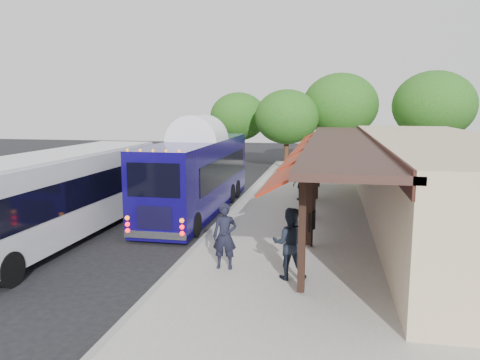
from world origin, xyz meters
The scene contains 15 objects.
ground centered at (0.00, 0.00, 0.00)m, with size 90.00×90.00×0.00m, color black.
sidewalk centered at (5.00, 4.00, 0.07)m, with size 10.00×40.00×0.15m, color #9E9B93.
curb centered at (0.05, 4.00, 0.07)m, with size 0.20×40.00×0.16m, color gray.
station_shelter centered at (8.38, 4.00, 1.85)m, with size 8.15×20.00×3.60m.
coach_bus centered at (-1.45, 5.04, 1.88)m, with size 2.36×10.97×3.49m.
city_bus centered at (-5.02, -0.52, 1.74)m, with size 2.77×11.77×3.15m.
ped_a centered at (1.50, -2.52, 1.10)m, with size 0.70×0.46×1.91m, color black.
ped_b centered at (3.40, -2.96, 1.13)m, with size 0.96×0.75×1.97m, color black.
ped_c centered at (3.06, 7.77, 0.92)m, with size 0.91×0.38×1.55m, color black.
ped_d centered at (3.40, 8.36, 1.01)m, with size 1.12×0.64×1.73m, color black.
sign_board centered at (3.87, 0.12, 0.95)m, with size 0.22×0.52×1.18m.
tree_left centered at (1.24, 19.11, 3.97)m, with size 4.66×4.66×5.97m.
tree_mid centered at (5.05, 21.09, 4.81)m, with size 5.64×5.64×7.21m.
tree_right centered at (11.35, 19.49, 4.79)m, with size 5.62×5.62×7.19m.
tree_far centered at (-2.98, 22.31, 3.90)m, with size 4.57×4.57×5.85m.
Camera 1 is at (4.39, -15.16, 4.81)m, focal length 35.00 mm.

